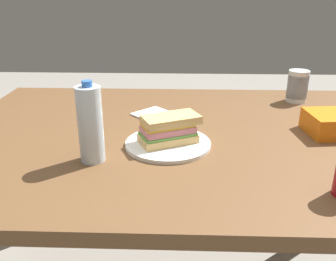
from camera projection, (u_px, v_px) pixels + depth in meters
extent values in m
cube|color=brown|center=(184.00, 138.00, 1.24)|extent=(1.57, 1.07, 0.04)
cylinder|color=brown|center=(39.00, 169.00, 1.83)|extent=(0.07, 0.07, 0.71)
cylinder|color=brown|center=(329.00, 174.00, 1.78)|extent=(0.07, 0.07, 0.71)
cylinder|color=white|center=(168.00, 144.00, 1.14)|extent=(0.26, 0.26, 0.01)
cube|color=#DBB26B|center=(168.00, 138.00, 1.13)|extent=(0.19, 0.15, 0.02)
cube|color=#599E3F|center=(168.00, 134.00, 1.13)|extent=(0.18, 0.15, 0.01)
cube|color=#C6727A|center=(168.00, 129.00, 1.12)|extent=(0.18, 0.14, 0.02)
cube|color=yellow|center=(168.00, 125.00, 1.12)|extent=(0.17, 0.13, 0.01)
cube|color=#DBB26B|center=(171.00, 119.00, 1.12)|extent=(0.19, 0.15, 0.02)
cylinder|color=silver|center=(90.00, 125.00, 1.01)|extent=(0.07, 0.07, 0.21)
cylinder|color=blue|center=(87.00, 84.00, 0.97)|extent=(0.03, 0.03, 0.02)
cylinder|color=silver|center=(297.00, 90.00, 1.54)|extent=(0.08, 0.08, 0.09)
cylinder|color=silver|center=(298.00, 86.00, 1.53)|extent=(0.08, 0.08, 0.09)
cylinder|color=silver|center=(298.00, 82.00, 1.53)|extent=(0.08, 0.08, 0.09)
cube|color=white|center=(154.00, 114.00, 1.40)|extent=(0.18, 0.18, 0.01)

